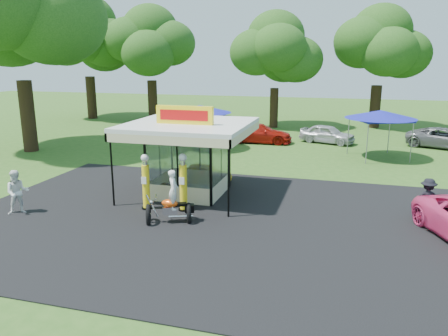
{
  "coord_description": "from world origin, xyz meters",
  "views": [
    {
      "loc": [
        4.83,
        -13.43,
        6.16
      ],
      "look_at": [
        -0.07,
        4.0,
        1.63
      ],
      "focal_mm": 35.0,
      "sensor_mm": 36.0,
      "label": 1
    }
  ],
  "objects": [
    {
      "name": "tent_west",
      "position": [
        -4.97,
        15.26,
        2.78
      ],
      "size": [
        4.39,
        4.39,
        3.07
      ],
      "rotation": [
        0.0,
        0.0,
        0.43
      ],
      "color": "gray",
      "rests_on": "ground"
    },
    {
      "name": "bg_car_b",
      "position": [
        -1.44,
        18.64,
        0.72
      ],
      "size": [
        5.06,
        2.27,
        1.44
      ],
      "primitive_type": "imported",
      "rotation": [
        0.0,
        0.0,
        1.62
      ],
      "color": "#AC160D",
      "rests_on": "ground"
    },
    {
      "name": "spectator_west",
      "position": [
        -7.81,
        0.57,
        0.92
      ],
      "size": [
        1.14,
        1.1,
        1.84
      ],
      "primitive_type": "imported",
      "rotation": [
        0.0,
        0.0,
        0.67
      ],
      "color": "white",
      "rests_on": "ground"
    },
    {
      "name": "gas_station_kiosk",
      "position": [
        -2.0,
        4.99,
        1.78
      ],
      "size": [
        5.4,
        5.4,
        4.18
      ],
      "color": "white",
      "rests_on": "ground"
    },
    {
      "name": "oak_near",
      "position": [
        -15.96,
        11.39,
        8.86
      ],
      "size": [
        12.29,
        12.29,
        14.15
      ],
      "color": "black",
      "rests_on": "ground"
    },
    {
      "name": "gas_pump_right",
      "position": [
        -1.45,
        2.71,
        1.18
      ],
      "size": [
        0.46,
        0.46,
        2.46
      ],
      "color": "black",
      "rests_on": "ground"
    },
    {
      "name": "oak_far_b",
      "position": [
        -14.46,
        28.09,
        7.15
      ],
      "size": [
        9.39,
        9.39,
        11.19
      ],
      "color": "black",
      "rests_on": "ground"
    },
    {
      "name": "gas_pump_left",
      "position": [
        -3.01,
        2.47,
        1.15
      ],
      "size": [
        0.45,
        0.45,
        2.39
      ],
      "color": "black",
      "rests_on": "ground"
    },
    {
      "name": "motorcycle",
      "position": [
        -1.39,
        1.31,
        0.85
      ],
      "size": [
        1.92,
        1.45,
        2.19
      ],
      "rotation": [
        0.0,
        0.0,
        0.39
      ],
      "color": "black",
      "rests_on": "ground"
    },
    {
      "name": "oak_far_a",
      "position": [
        -21.33,
        27.68,
        7.81
      ],
      "size": [
        10.36,
        10.36,
        12.28
      ],
      "color": "black",
      "rests_on": "ground"
    },
    {
      "name": "bg_car_c",
      "position": [
        3.54,
        19.84,
        0.7
      ],
      "size": [
        4.39,
        2.82,
        1.39
      ],
      "primitive_type": "imported",
      "rotation": [
        0.0,
        0.0,
        1.26
      ],
      "color": "#ADAEB2",
      "rests_on": "ground"
    },
    {
      "name": "tent_east",
      "position": [
        6.9,
        15.47,
        2.77
      ],
      "size": [
        4.38,
        4.38,
        3.06
      ],
      "rotation": [
        0.0,
        0.0,
        0.4
      ],
      "color": "gray",
      "rests_on": "ground"
    },
    {
      "name": "kiosk_car",
      "position": [
        -2.0,
        7.2,
        0.48
      ],
      "size": [
        2.82,
        1.13,
        0.96
      ],
      "primitive_type": "imported",
      "rotation": [
        0.0,
        0.0,
        1.57
      ],
      "color": "yellow",
      "rests_on": "ground"
    },
    {
      "name": "oak_far_d",
      "position": [
        7.32,
        28.99,
        6.8
      ],
      "size": [
        8.96,
        8.96,
        10.66
      ],
      "color": "black",
      "rests_on": "ground"
    },
    {
      "name": "asphalt_apron",
      "position": [
        0.0,
        2.0,
        0.02
      ],
      "size": [
        20.0,
        14.0,
        0.04
      ],
      "primitive_type": "cube",
      "color": "black",
      "rests_on": "ground"
    },
    {
      "name": "ground",
      "position": [
        0.0,
        0.0,
        0.0
      ],
      "size": [
        120.0,
        120.0,
        0.0
      ],
      "primitive_type": "plane",
      "color": "#2F591B",
      "rests_on": "ground"
    },
    {
      "name": "bg_car_a",
      "position": [
        -6.9,
        19.2,
        0.72
      ],
      "size": [
        4.45,
        3.73,
        1.44
      ],
      "primitive_type": "imported",
      "rotation": [
        0.0,
        0.0,
        0.97
      ],
      "color": "silver",
      "rests_on": "ground"
    },
    {
      "name": "bg_car_d",
      "position": [
        11.66,
        20.18,
        0.7
      ],
      "size": [
        5.55,
        3.97,
        1.4
      ],
      "primitive_type": "imported",
      "rotation": [
        0.0,
        0.0,
        1.21
      ],
      "color": "slate",
      "rests_on": "ground"
    },
    {
      "name": "oak_far_c",
      "position": [
        -1.63,
        26.56,
        6.44
      ],
      "size": [
        8.61,
        8.61,
        10.15
      ],
      "color": "black",
      "rests_on": "ground"
    },
    {
      "name": "spare_tires",
      "position": [
        -2.87,
        4.16,
        0.35
      ],
      "size": [
        0.89,
        0.71,
        0.71
      ],
      "rotation": [
        0.0,
        0.0,
        0.35
      ],
      "color": "black",
      "rests_on": "ground"
    },
    {
      "name": "spectator_east_a",
      "position": [
        8.1,
        4.35,
        0.84
      ],
      "size": [
        1.09,
        0.63,
        1.68
      ],
      "primitive_type": "imported",
      "rotation": [
        0.0,
        0.0,
        3.14
      ],
      "color": "black",
      "rests_on": "ground"
    }
  ]
}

